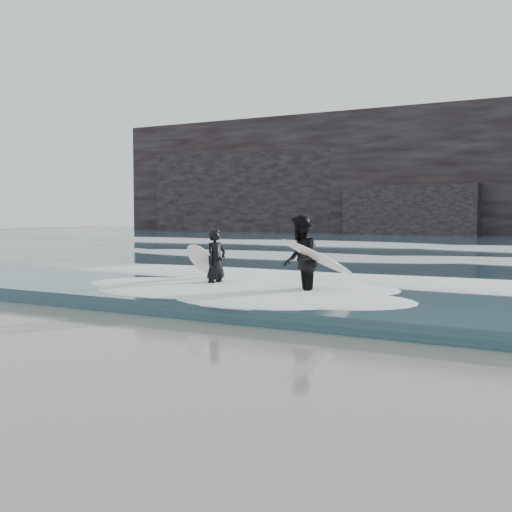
# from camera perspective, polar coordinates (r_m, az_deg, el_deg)

# --- Properties ---
(ground) EXTENTS (120.00, 120.00, 0.00)m
(ground) POSITION_cam_1_polar(r_m,az_deg,el_deg) (8.68, -11.40, -9.17)
(ground) COLOR #865C4F
(ground) RESTS_ON ground
(sea) EXTENTS (90.00, 52.00, 0.30)m
(sea) POSITION_cam_1_polar(r_m,az_deg,el_deg) (35.86, 20.54, 0.75)
(sea) COLOR #294853
(sea) RESTS_ON ground
(foam_near) EXTENTS (60.00, 3.20, 0.20)m
(foam_near) POSITION_cam_1_polar(r_m,az_deg,el_deg) (16.42, 9.59, -1.59)
(foam_near) COLOR white
(foam_near) RESTS_ON sea
(foam_mid) EXTENTS (60.00, 4.00, 0.24)m
(foam_mid) POSITION_cam_1_polar(r_m,az_deg,el_deg) (23.11, 15.51, -0.06)
(foam_mid) COLOR white
(foam_mid) RESTS_ON sea
(foam_far) EXTENTS (60.00, 4.80, 0.30)m
(foam_far) POSITION_cam_1_polar(r_m,az_deg,el_deg) (31.90, 19.43, 0.96)
(foam_far) COLOR white
(foam_far) RESTS_ON sea
(surfer_left) EXTENTS (1.27, 2.07, 1.58)m
(surfer_left) POSITION_cam_1_polar(r_m,az_deg,el_deg) (14.86, -3.91, -0.56)
(surfer_left) COLOR black
(surfer_left) RESTS_ON ground
(surfer_right) EXTENTS (1.57, 2.07, 1.90)m
(surfer_right) POSITION_cam_1_polar(r_m,az_deg,el_deg) (13.32, 4.12, -0.39)
(surfer_right) COLOR black
(surfer_right) RESTS_ON ground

